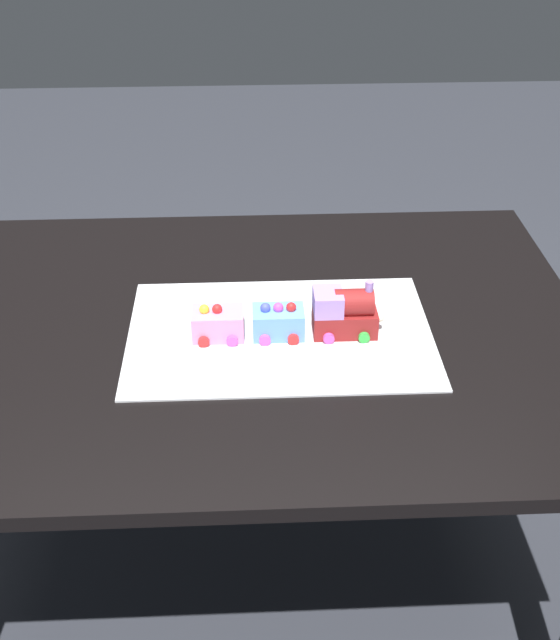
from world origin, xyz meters
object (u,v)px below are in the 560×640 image
object	(u,v)px
cake_car_tanker_bubblegum	(218,323)
dining_table	(244,367)
cake_car_flatbed_sky_blue	(278,322)
cake_locomotive	(344,312)

from	to	relation	value
cake_car_tanker_bubblegum	dining_table	bearing A→B (deg)	-139.37
dining_table	cake_car_flatbed_sky_blue	size ratio (longest dim) A/B	14.00
cake_locomotive	cake_car_flatbed_sky_blue	xyz separation A→B (m)	(0.13, 0.00, -0.02)
dining_table	cake_car_flatbed_sky_blue	xyz separation A→B (m)	(-0.07, 0.04, 0.14)
cake_car_flatbed_sky_blue	dining_table	bearing A→B (deg)	-31.03
cake_locomotive	cake_car_flatbed_sky_blue	distance (m)	0.13
cake_locomotive	cake_car_tanker_bubblegum	world-z (taller)	cake_locomotive
dining_table	cake_locomotive	size ratio (longest dim) A/B	10.00
dining_table	cake_locomotive	bearing A→B (deg)	168.09
cake_car_flatbed_sky_blue	cake_car_tanker_bubblegum	size ratio (longest dim) A/B	1.00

